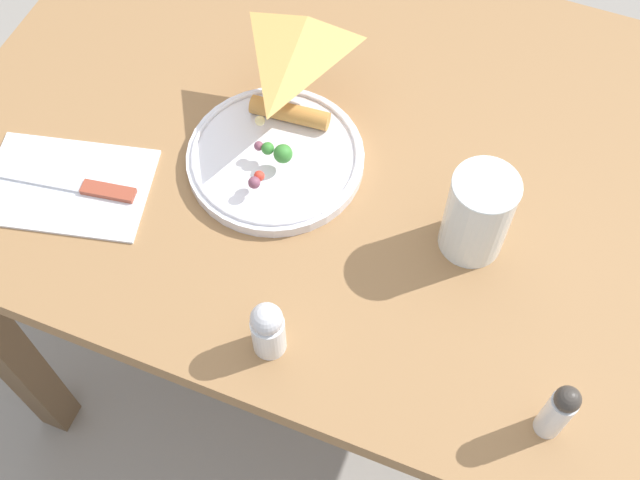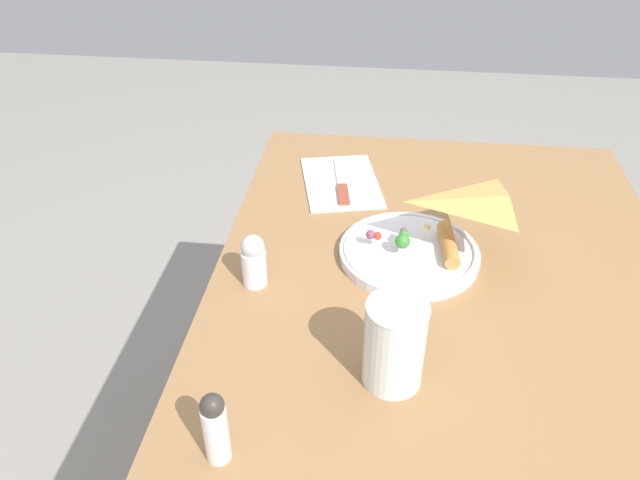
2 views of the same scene
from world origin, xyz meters
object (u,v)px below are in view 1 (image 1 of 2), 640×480
object	(u,v)px
napkin_folded	(68,186)
butter_knife	(73,185)
salt_shaker	(268,329)
pepper_shaker	(558,411)
plate_pizza	(275,156)
dining_table	(376,202)
milk_glass	(477,217)

from	to	relation	value
napkin_folded	butter_knife	bearing A→B (deg)	-170.69
salt_shaker	pepper_shaker	xyz separation A→B (m)	(-0.31, -0.02, 0.01)
butter_knife	plate_pizza	bearing A→B (deg)	-159.08
dining_table	pepper_shaker	size ratio (longest dim) A/B	11.31
plate_pizza	milk_glass	distance (m)	0.27
milk_glass	napkin_folded	size ratio (longest dim) A/B	0.52
milk_glass	butter_knife	world-z (taller)	milk_glass
plate_pizza	dining_table	bearing A→B (deg)	-152.73
milk_glass	butter_knife	xyz separation A→B (m)	(0.48, 0.11, -0.05)
pepper_shaker	dining_table	bearing A→B (deg)	-43.93
dining_table	napkin_folded	size ratio (longest dim) A/B	4.82
salt_shaker	plate_pizza	bearing A→B (deg)	-68.10
butter_knife	salt_shaker	world-z (taller)	salt_shaker
plate_pizza	milk_glass	xyz separation A→B (m)	(-0.26, 0.02, 0.04)
napkin_folded	pepper_shaker	world-z (taller)	pepper_shaker
plate_pizza	salt_shaker	bearing A→B (deg)	111.90
milk_glass	napkin_folded	bearing A→B (deg)	12.59
plate_pizza	napkin_folded	bearing A→B (deg)	29.56
plate_pizza	salt_shaker	xyz separation A→B (m)	(-0.09, 0.23, 0.03)
butter_knife	pepper_shaker	size ratio (longest dim) A/B	1.85
napkin_folded	salt_shaker	distance (m)	0.34
salt_shaker	napkin_folded	bearing A→B (deg)	-17.73
napkin_folded	butter_knife	distance (m)	0.01
napkin_folded	salt_shaker	world-z (taller)	salt_shaker
dining_table	napkin_folded	distance (m)	0.41
butter_knife	salt_shaker	xyz separation A→B (m)	(-0.31, 0.10, 0.04)
milk_glass	salt_shaker	xyz separation A→B (m)	(0.17, 0.21, -0.01)
milk_glass	napkin_folded	xyz separation A→B (m)	(0.49, 0.11, -0.05)
milk_glass	salt_shaker	world-z (taller)	milk_glass
milk_glass	salt_shaker	distance (m)	0.27
dining_table	plate_pizza	world-z (taller)	plate_pizza
plate_pizza	milk_glass	world-z (taller)	milk_glass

